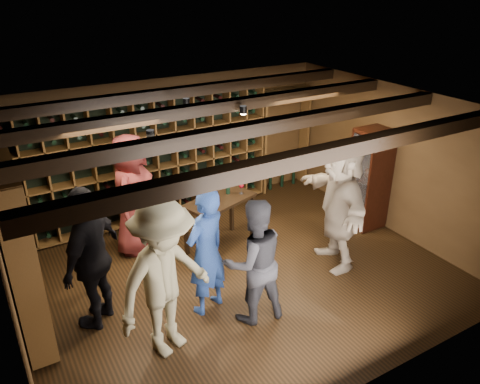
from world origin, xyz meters
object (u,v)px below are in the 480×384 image
display_cabinet (369,181)px  guest_beige (339,204)px  guest_red_floral (133,195)px  man_blue_shirt (206,252)px  guest_khaki (165,279)px  guest_woman_black (92,258)px  tasting_table (220,205)px  man_grey_suit (254,262)px

display_cabinet → guest_beige: guest_beige is taller
guest_red_floral → man_blue_shirt: bearing=-130.2°
guest_red_floral → guest_khaki: 2.37m
man_blue_shirt → guest_khaki: bearing=10.1°
man_blue_shirt → guest_woman_black: 1.40m
man_blue_shirt → tasting_table: 1.57m
guest_khaki → guest_beige: (2.94, 0.44, 0.02)m
man_grey_suit → guest_woman_black: size_ratio=0.89×
guest_khaki → man_blue_shirt: bearing=10.7°
man_grey_suit → guest_beige: guest_beige is taller
man_grey_suit → guest_red_floral: size_ratio=0.86×
display_cabinet → guest_khaki: 4.34m
display_cabinet → guest_red_floral: guest_red_floral is taller
guest_woman_black → tasting_table: guest_woman_black is taller
display_cabinet → man_blue_shirt: size_ratio=1.00×
display_cabinet → guest_woman_black: 4.78m
guest_beige → guest_khaki: bearing=-65.1°
guest_woman_black → guest_khaki: (0.58, -0.92, 0.03)m
display_cabinet → man_grey_suit: 3.23m
guest_woman_black → guest_beige: size_ratio=0.95×
man_blue_shirt → guest_red_floral: bearing=-100.9°
guest_khaki → tasting_table: bearing=27.0°
display_cabinet → tasting_table: (-2.58, 0.64, -0.09)m
tasting_table → guest_khaki: bearing=-150.8°
display_cabinet → guest_beige: size_ratio=0.87×
guest_khaki → guest_beige: size_ratio=0.98×
display_cabinet → man_grey_suit: (-3.03, -1.11, -0.01)m
guest_woman_black → guest_red_floral: bearing=-170.3°
man_grey_suit → guest_woman_black: guest_woman_black is taller
display_cabinet → man_blue_shirt: man_blue_shirt is taller
guest_khaki → man_grey_suit: bearing=-20.8°
man_blue_shirt → guest_woman_black: bearing=-40.9°
man_grey_suit → guest_red_floral: guest_red_floral is taller
man_blue_shirt → guest_woman_black: (-1.31, 0.49, 0.07)m
man_grey_suit → guest_red_floral: bearing=-64.8°
man_grey_suit → guest_woman_black: (-1.75, 0.94, 0.11)m
guest_red_floral → guest_woman_black: size_ratio=1.03×
display_cabinet → guest_red_floral: bearing=161.8°
display_cabinet → guest_red_floral: size_ratio=0.89×
guest_beige → guest_red_floral: bearing=-110.5°
guest_beige → tasting_table: bearing=-117.7°
man_grey_suit → guest_beige: (1.77, 0.46, 0.16)m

